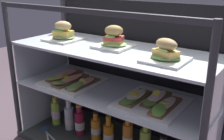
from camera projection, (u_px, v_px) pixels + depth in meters
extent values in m
cylinder|color=#333338|center=(13.00, 74.00, 1.76)|extent=(0.03, 0.03, 0.93)
cylinder|color=#333338|center=(204.00, 135.00, 1.08)|extent=(0.03, 0.03, 0.93)
cylinder|color=#333338|center=(66.00, 57.00, 2.14)|extent=(0.03, 0.03, 0.93)
cube|color=#333338|center=(82.00, 11.00, 1.27)|extent=(1.25, 0.03, 0.03)
cube|color=black|center=(134.00, 69.00, 1.80)|extent=(1.21, 0.01, 0.89)
cube|color=silver|center=(46.00, 96.00, 2.02)|extent=(0.01, 0.45, 0.36)
cube|color=silver|center=(112.00, 92.00, 1.63)|extent=(1.23, 0.47, 0.01)
cube|color=silver|center=(43.00, 55.00, 1.91)|extent=(0.01, 0.45, 0.25)
cube|color=silver|center=(218.00, 96.00, 1.25)|extent=(0.01, 0.45, 0.25)
cube|color=silver|center=(112.00, 49.00, 1.54)|extent=(1.23, 0.47, 0.01)
cube|color=white|center=(64.00, 39.00, 1.73)|extent=(0.20, 0.20, 0.01)
ellipsoid|color=#61874A|center=(64.00, 37.00, 1.73)|extent=(0.15, 0.13, 0.02)
cube|color=#E0BD77|center=(63.00, 35.00, 1.72)|extent=(0.12, 0.10, 0.02)
cube|color=#EDC64E|center=(63.00, 32.00, 1.72)|extent=(0.13, 0.11, 0.02)
ellipsoid|color=#63A53A|center=(59.00, 31.00, 1.68)|extent=(0.07, 0.04, 0.02)
ellipsoid|color=tan|center=(63.00, 26.00, 1.70)|extent=(0.13, 0.11, 0.06)
cube|color=white|center=(113.00, 46.00, 1.55)|extent=(0.20, 0.20, 0.01)
ellipsoid|color=#80B760|center=(113.00, 44.00, 1.55)|extent=(0.16, 0.13, 0.01)
cube|color=tan|center=(113.00, 42.00, 1.54)|extent=(0.12, 0.11, 0.02)
cube|color=#BD3C35|center=(113.00, 38.00, 1.54)|extent=(0.13, 0.11, 0.02)
ellipsoid|color=#6CAC3F|center=(109.00, 36.00, 1.50)|extent=(0.07, 0.05, 0.01)
ellipsoid|color=#A18447|center=(113.00, 31.00, 1.52)|extent=(0.13, 0.11, 0.06)
cube|color=white|center=(165.00, 60.00, 1.29)|extent=(0.20, 0.20, 0.01)
ellipsoid|color=#639645|center=(166.00, 57.00, 1.29)|extent=(0.15, 0.13, 0.02)
cube|color=tan|center=(166.00, 55.00, 1.28)|extent=(0.13, 0.11, 0.02)
cube|color=#E6BC57|center=(166.00, 51.00, 1.28)|extent=(0.14, 0.11, 0.01)
ellipsoid|color=#94BB55|center=(163.00, 51.00, 1.25)|extent=(0.07, 0.05, 0.02)
ellipsoid|color=tan|center=(166.00, 44.00, 1.27)|extent=(0.14, 0.11, 0.06)
cube|color=white|center=(73.00, 81.00, 1.75)|extent=(0.34, 0.35, 0.01)
cube|color=brown|center=(65.00, 76.00, 1.82)|extent=(0.08, 0.28, 0.01)
ellipsoid|color=#90AE4C|center=(56.00, 78.00, 1.75)|extent=(0.09, 0.15, 0.03)
ellipsoid|color=#F2A08F|center=(65.00, 74.00, 1.81)|extent=(0.07, 0.22, 0.02)
cylinder|color=yellow|center=(64.00, 74.00, 1.79)|extent=(0.05, 0.06, 0.02)
cube|color=brown|center=(71.00, 80.00, 1.73)|extent=(0.08, 0.28, 0.01)
ellipsoid|color=olive|center=(62.00, 82.00, 1.66)|extent=(0.07, 0.14, 0.04)
ellipsoid|color=#F6A07C|center=(71.00, 78.00, 1.73)|extent=(0.07, 0.22, 0.01)
cylinder|color=yellow|center=(67.00, 78.00, 1.71)|extent=(0.04, 0.04, 0.02)
cube|color=brown|center=(83.00, 84.00, 1.68)|extent=(0.08, 0.25, 0.01)
ellipsoid|color=#729D49|center=(75.00, 86.00, 1.62)|extent=(0.08, 0.13, 0.03)
ellipsoid|color=#F5AA8A|center=(83.00, 82.00, 1.68)|extent=(0.07, 0.20, 0.01)
cylinder|color=#F2E146|center=(82.00, 81.00, 1.67)|extent=(0.06, 0.06, 0.03)
cube|color=white|center=(152.00, 103.00, 1.45)|extent=(0.34, 0.35, 0.01)
cube|color=brown|center=(136.00, 98.00, 1.48)|extent=(0.08, 0.23, 0.01)
ellipsoid|color=#4E8438|center=(129.00, 100.00, 1.42)|extent=(0.07, 0.12, 0.02)
ellipsoid|color=silver|center=(136.00, 95.00, 1.48)|extent=(0.07, 0.19, 0.02)
cylinder|color=yellow|center=(134.00, 94.00, 1.46)|extent=(0.06, 0.06, 0.02)
cube|color=brown|center=(156.00, 99.00, 1.47)|extent=(0.08, 0.24, 0.01)
ellipsoid|color=olive|center=(150.00, 102.00, 1.41)|extent=(0.09, 0.13, 0.02)
ellipsoid|color=#F4D9CD|center=(157.00, 97.00, 1.47)|extent=(0.07, 0.20, 0.02)
cylinder|color=yellow|center=(156.00, 94.00, 1.48)|extent=(0.06, 0.06, 0.03)
cube|color=brown|center=(166.00, 106.00, 1.38)|extent=(0.08, 0.26, 0.01)
ellipsoid|color=#69B341|center=(159.00, 110.00, 1.32)|extent=(0.10, 0.14, 0.02)
ellipsoid|color=silver|center=(166.00, 104.00, 1.38)|extent=(0.07, 0.21, 0.01)
cylinder|color=yellow|center=(166.00, 103.00, 1.37)|extent=(0.05, 0.05, 0.02)
cylinder|color=#AFD847|center=(56.00, 113.00, 1.97)|extent=(0.06, 0.06, 0.17)
cylinder|color=silver|center=(56.00, 114.00, 1.97)|extent=(0.06, 0.06, 0.06)
cylinder|color=#BED74A|center=(55.00, 100.00, 1.94)|extent=(0.03, 0.03, 0.03)
cylinder|color=gold|center=(55.00, 98.00, 1.93)|extent=(0.04, 0.04, 0.01)
cylinder|color=white|center=(69.00, 118.00, 1.90)|extent=(0.06, 0.06, 0.16)
cylinder|color=white|center=(69.00, 121.00, 1.91)|extent=(0.07, 0.07, 0.05)
cylinder|color=white|center=(68.00, 105.00, 1.87)|extent=(0.03, 0.03, 0.04)
cylinder|color=silver|center=(68.00, 101.00, 1.86)|extent=(0.04, 0.04, 0.01)
cylinder|color=maroon|center=(80.00, 123.00, 1.84)|extent=(0.07, 0.07, 0.16)
cylinder|color=silver|center=(80.00, 125.00, 1.85)|extent=(0.07, 0.07, 0.06)
cylinder|color=#9E2741|center=(79.00, 109.00, 1.81)|extent=(0.04, 0.04, 0.04)
cylinder|color=gold|center=(79.00, 106.00, 1.80)|extent=(0.04, 0.04, 0.01)
cylinder|color=orange|center=(96.00, 129.00, 1.78)|extent=(0.06, 0.06, 0.14)
cylinder|color=silver|center=(96.00, 130.00, 1.78)|extent=(0.06, 0.06, 0.04)
cylinder|color=orange|center=(96.00, 116.00, 1.75)|extent=(0.03, 0.03, 0.05)
cylinder|color=black|center=(95.00, 112.00, 1.74)|extent=(0.04, 0.04, 0.01)
cylinder|color=orange|center=(108.00, 136.00, 1.70)|extent=(0.06, 0.06, 0.15)
cylinder|color=silver|center=(108.00, 137.00, 1.71)|extent=(0.07, 0.07, 0.05)
cylinder|color=orange|center=(108.00, 122.00, 1.67)|extent=(0.03, 0.03, 0.05)
cylinder|color=gold|center=(108.00, 117.00, 1.66)|extent=(0.03, 0.03, 0.01)
cylinder|color=orange|center=(127.00, 138.00, 1.65)|extent=(0.06, 0.06, 0.18)
cylinder|color=silver|center=(127.00, 140.00, 1.65)|extent=(0.06, 0.06, 0.06)
cylinder|color=orange|center=(128.00, 122.00, 1.61)|extent=(0.03, 0.03, 0.05)
cylinder|color=gold|center=(128.00, 117.00, 1.60)|extent=(0.04, 0.04, 0.01)
cylinder|color=#C0CF45|center=(146.00, 128.00, 1.54)|extent=(0.03, 0.03, 0.04)
cylinder|color=teal|center=(146.00, 123.00, 1.53)|extent=(0.04, 0.04, 0.01)
cylinder|color=black|center=(163.00, 137.00, 1.46)|extent=(0.04, 0.04, 0.02)
cube|color=silver|center=(50.00, 136.00, 1.84)|extent=(0.13, 0.05, 0.00)
torus|color=#29599E|center=(43.00, 129.00, 1.92)|extent=(0.05, 0.05, 0.01)
cube|color=silver|center=(47.00, 136.00, 1.83)|extent=(0.11, 0.09, 0.00)
torus|color=#2C5C9A|center=(46.00, 128.00, 1.93)|extent=(0.06, 0.06, 0.01)
cylinder|color=silver|center=(47.00, 132.00, 1.87)|extent=(0.01, 0.01, 0.01)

